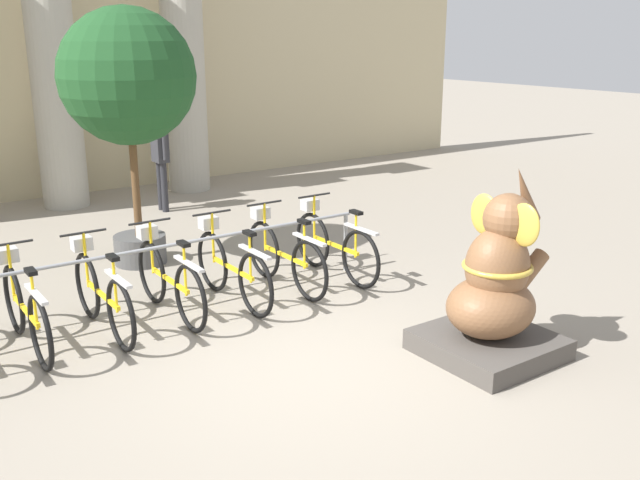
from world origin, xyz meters
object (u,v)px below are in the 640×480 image
at_px(person_pedestrian, 160,150).
at_px(bicycle_3, 169,279).
at_px(elephant_statue, 495,294).
at_px(bicycle_1, 25,309).
at_px(bicycle_4, 231,267).
at_px(potted_tree, 128,83).
at_px(bicycle_5, 284,255).
at_px(bicycle_2, 102,294).
at_px(bicycle_6, 334,244).

bearing_deg(person_pedestrian, bicycle_3, -112.40).
bearing_deg(elephant_statue, bicycle_1, 143.53).
distance_m(bicycle_4, elephant_statue, 2.97).
distance_m(person_pedestrian, potted_tree, 3.16).
relative_size(bicycle_3, bicycle_5, 1.00).
height_order(bicycle_3, bicycle_4, same).
height_order(bicycle_1, elephant_statue, elephant_statue).
distance_m(bicycle_5, potted_tree, 2.92).
xyz_separation_m(bicycle_2, potted_tree, (1.16, 1.96, 1.94)).
relative_size(bicycle_4, elephant_statue, 0.95).
relative_size(bicycle_6, elephant_statue, 0.95).
xyz_separation_m(bicycle_1, bicycle_2, (0.74, -0.02, 0.00)).
distance_m(bicycle_5, elephant_statue, 2.76).
height_order(bicycle_1, bicycle_4, same).
bearing_deg(elephant_statue, bicycle_5, 103.39).
xyz_separation_m(bicycle_1, bicycle_6, (3.69, 0.02, 0.00)).
height_order(bicycle_2, potted_tree, potted_tree).
bearing_deg(potted_tree, bicycle_1, -134.55).
distance_m(bicycle_5, bicycle_6, 0.74).
relative_size(bicycle_2, elephant_statue, 0.95).
relative_size(bicycle_1, person_pedestrian, 1.00).
distance_m(bicycle_2, bicycle_6, 2.96).
distance_m(bicycle_1, potted_tree, 3.33).
distance_m(bicycle_2, potted_tree, 2.99).
relative_size(bicycle_4, bicycle_6, 1.00).
height_order(bicycle_5, elephant_statue, elephant_statue).
height_order(bicycle_1, bicycle_3, same).
distance_m(bicycle_1, bicycle_5, 2.95).
distance_m(bicycle_3, potted_tree, 2.77).
xyz_separation_m(bicycle_3, bicycle_5, (1.48, 0.02, 0.00)).
bearing_deg(person_pedestrian, bicycle_6, -85.00).
bearing_deg(bicycle_5, elephant_statue, -76.61).
xyz_separation_m(bicycle_5, potted_tree, (-1.05, 1.91, 1.94)).
bearing_deg(potted_tree, elephant_statue, -69.79).
bearing_deg(elephant_statue, bicycle_3, 128.47).
xyz_separation_m(bicycle_1, elephant_statue, (3.59, -2.66, 0.20)).
relative_size(bicycle_1, potted_tree, 0.53).
bearing_deg(elephant_statue, bicycle_6, 87.86).
distance_m(bicycle_4, bicycle_6, 1.48).
bearing_deg(bicycle_3, bicycle_4, -3.10).
bearing_deg(person_pedestrian, elephant_statue, -87.69).
relative_size(person_pedestrian, potted_tree, 0.53).
bearing_deg(bicycle_5, bicycle_3, -179.29).
bearing_deg(person_pedestrian, bicycle_4, -103.69).
xyz_separation_m(bicycle_4, bicycle_5, (0.74, 0.06, 0.00)).
height_order(bicycle_5, bicycle_6, same).
bearing_deg(potted_tree, bicycle_5, -61.15).
height_order(bicycle_3, potted_tree, potted_tree).
relative_size(bicycle_1, bicycle_6, 1.00).
bearing_deg(potted_tree, bicycle_3, -102.47).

